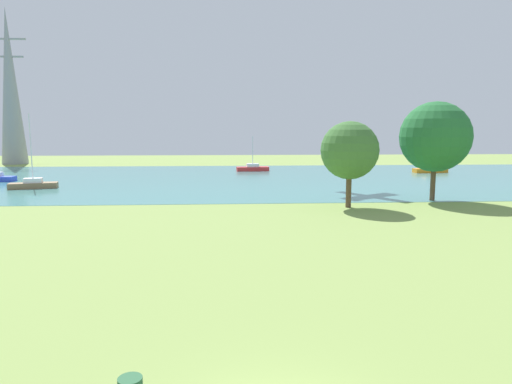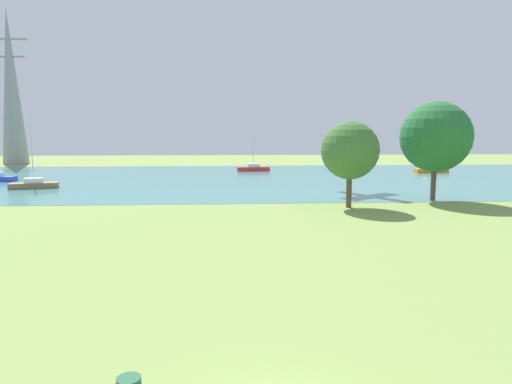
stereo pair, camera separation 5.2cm
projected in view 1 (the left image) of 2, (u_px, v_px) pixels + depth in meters
ground_plane at (243, 223)px, 31.44m from camera, size 160.00×160.00×0.00m
water_surface at (236, 178)px, 59.12m from camera, size 140.00×40.00×0.02m
sailboat_orange at (430, 170)px, 66.89m from camera, size 4.90×1.84×5.41m
sailboat_red at (253, 168)px, 69.53m from camera, size 4.91×1.92×5.23m
sailboat_brown at (33, 184)px, 49.35m from camera, size 5.01×2.49×7.92m
tree_mid_shore at (350, 151)px, 37.07m from camera, size 4.66×4.66×6.96m
tree_west_far at (435, 137)px, 40.44m from camera, size 6.13×6.13×8.70m
electricity_pylon at (10, 87)px, 81.73m from camera, size 6.40×4.40×27.24m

